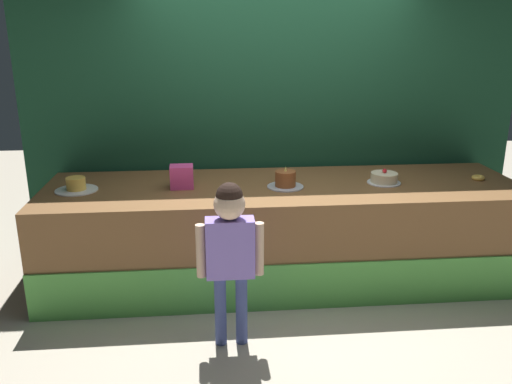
% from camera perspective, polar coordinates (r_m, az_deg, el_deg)
% --- Properties ---
extents(ground_plane, '(12.00, 12.00, 0.00)m').
position_cam_1_polar(ground_plane, '(4.28, 3.96, -12.39)').
color(ground_plane, '#BCB29E').
extents(stage_platform, '(4.01, 1.16, 0.85)m').
position_cam_1_polar(stage_platform, '(4.61, 2.96, -4.32)').
color(stage_platform, brown).
rests_on(stage_platform, ground_plane).
extents(curtain_backdrop, '(4.60, 0.08, 2.88)m').
position_cam_1_polar(curtain_backdrop, '(5.00, 2.03, 9.50)').
color(curtain_backdrop, '#19472D').
rests_on(curtain_backdrop, ground_plane).
extents(child_figure, '(0.45, 0.21, 1.17)m').
position_cam_1_polar(child_figure, '(3.52, -2.81, -5.47)').
color(child_figure, '#3F4C8C').
rests_on(child_figure, ground_plane).
extents(pink_box, '(0.19, 0.16, 0.19)m').
position_cam_1_polar(pink_box, '(4.40, -7.98, 1.64)').
color(pink_box, '#E44694').
rests_on(pink_box, stage_platform).
extents(donut, '(0.11, 0.11, 0.04)m').
position_cam_1_polar(donut, '(5.00, 22.78, 1.42)').
color(donut, '#F2BF4C').
rests_on(donut, stage_platform).
extents(cake_left, '(0.34, 0.34, 0.11)m').
position_cam_1_polar(cake_left, '(4.53, -18.77, 0.65)').
color(cake_left, white).
rests_on(cake_left, stage_platform).
extents(cake_center, '(0.30, 0.30, 0.18)m').
position_cam_1_polar(cake_center, '(4.39, 3.18, 1.28)').
color(cake_center, silver).
rests_on(cake_center, stage_platform).
extents(cake_right, '(0.28, 0.28, 0.13)m').
position_cam_1_polar(cake_right, '(4.63, 13.60, 1.45)').
color(cake_right, silver).
rests_on(cake_right, stage_platform).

